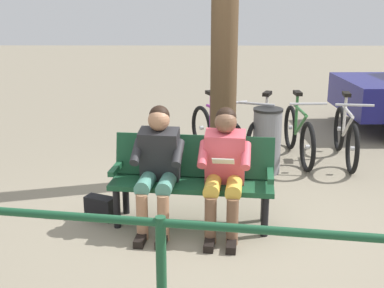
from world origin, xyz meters
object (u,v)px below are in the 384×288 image
object	(u,v)px
person_reading	(224,165)
bicycle_black	(298,134)
bench	(193,174)
bicycle_green	(345,136)
person_companion	(158,163)
handbag	(100,208)
tree_trunk	(224,40)
bicycle_orange	(262,135)
bicycle_red	(216,134)
litter_bin	(267,141)

from	to	relation	value
person_reading	bicycle_black	xyz separation A→B (m)	(-1.16, -2.23, -0.31)
bench	bicycle_green	distance (m)	2.88
person_reading	person_companion	bearing A→B (deg)	-0.05
person_companion	bench	bearing A→B (deg)	-152.71
handbag	tree_trunk	size ratio (longest dim) A/B	0.09
bicycle_black	bicycle_orange	xyz separation A→B (m)	(0.51, 0.03, 0.00)
bench	bicycle_black	bearing A→B (deg)	-118.90
tree_trunk	bicycle_red	bearing A→B (deg)	-86.36
person_reading	person_companion	world-z (taller)	same
bench	person_reading	size ratio (longest dim) A/B	1.37
tree_trunk	bench	bearing A→B (deg)	74.29
person_reading	bicycle_green	distance (m)	2.83
person_reading	bicycle_orange	distance (m)	2.32
person_reading	handbag	size ratio (longest dim) A/B	4.00
person_companion	handbag	size ratio (longest dim) A/B	4.00
handbag	bicycle_green	size ratio (longest dim) A/B	0.18
bench	bicycle_red	bearing A→B (deg)	-91.93
bench	tree_trunk	bearing A→B (deg)	-98.87
handbag	litter_bin	size ratio (longest dim) A/B	0.35
bench	litter_bin	world-z (taller)	bench
tree_trunk	bicycle_black	distance (m)	1.90
bench	handbag	size ratio (longest dim) A/B	5.49
person_companion	handbag	xyz separation A→B (m)	(0.62, -0.16, -0.54)
bench	tree_trunk	world-z (taller)	tree_trunk
handbag	bicycle_green	world-z (taller)	bicycle_green
person_companion	tree_trunk	xyz separation A→B (m)	(-0.70, -1.41, 1.05)
litter_bin	bicycle_red	xyz separation A→B (m)	(0.63, -0.56, -0.07)
handbag	bicycle_orange	distance (m)	2.76
bicycle_orange	bicycle_red	world-z (taller)	same
person_reading	handbag	world-z (taller)	person_reading
person_companion	bicycle_green	size ratio (longest dim) A/B	0.72
person_reading	bicycle_orange	size ratio (longest dim) A/B	0.76
bicycle_green	bicycle_black	world-z (taller)	same
bicycle_red	bicycle_green	bearing A→B (deg)	64.11
bicycle_black	bicycle_orange	size ratio (longest dim) A/B	1.06
litter_bin	bicycle_black	xyz separation A→B (m)	(-0.52, -0.55, -0.07)
person_companion	handbag	distance (m)	0.84
handbag	bicycle_green	bearing A→B (deg)	-147.69
bicycle_red	tree_trunk	bearing A→B (deg)	-19.71
bench	bicycle_orange	distance (m)	2.23
handbag	bicycle_green	xyz separation A→B (m)	(-3.05, -1.93, 0.24)
bench	person_reading	xyz separation A→B (m)	(-0.30, 0.20, 0.16)
person_companion	handbag	bearing A→B (deg)	-7.49
bicycle_orange	bicycle_green	bearing A→B (deg)	109.27
bench	bicycle_red	xyz separation A→B (m)	(-0.31, -2.04, -0.15)
handbag	litter_bin	world-z (taller)	litter_bin
bicycle_green	bicycle_red	bearing A→B (deg)	-86.13
bicycle_green	bicycle_black	bearing A→B (deg)	-89.86
handbag	tree_trunk	distance (m)	2.42
bicycle_black	bicycle_green	bearing A→B (deg)	81.73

